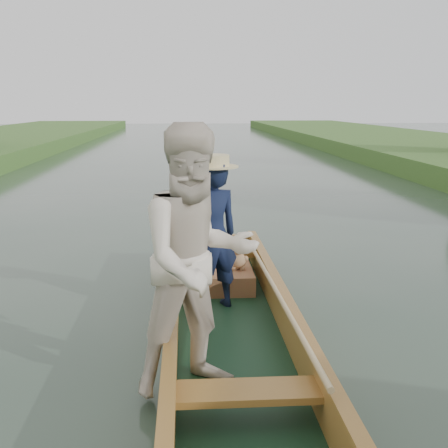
{
  "coord_description": "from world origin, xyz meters",
  "views": [
    {
      "loc": [
        -0.38,
        -4.92,
        2.13
      ],
      "look_at": [
        0.0,
        0.6,
        0.95
      ],
      "focal_mm": 45.0,
      "sensor_mm": 36.0,
      "label": 1
    }
  ],
  "objects": [
    {
      "name": "punt",
      "position": [
        -0.17,
        -0.38,
        0.7
      ],
      "size": [
        1.44,
        5.0,
        2.02
      ],
      "color": "#13321D",
      "rests_on": "ground"
    },
    {
      "name": "trees_far",
      "position": [
        -0.41,
        8.83,
        2.52
      ],
      "size": [
        22.87,
        15.51,
        4.51
      ],
      "color": "#47331E",
      "rests_on": "ground"
    },
    {
      "name": "ground",
      "position": [
        0.0,
        0.0,
        0.0
      ],
      "size": [
        120.0,
        120.0,
        0.0
      ],
      "primitive_type": "plane",
      "color": "#283D30",
      "rests_on": "ground"
    }
  ]
}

